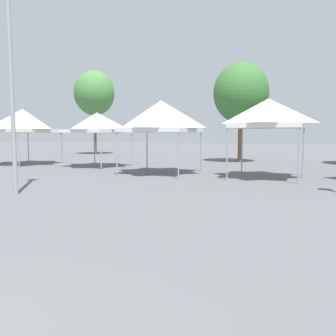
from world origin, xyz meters
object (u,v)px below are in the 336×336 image
(tree_behind_tents_left, at_px, (241,93))
(tree_behind_tents_right, at_px, (94,93))
(light_pole_opposite_side, at_px, (9,33))
(canopy_tent_behind_right, at_px, (23,121))
(canopy_tent_left_of_center, at_px, (161,116))
(canopy_tent_behind_center, at_px, (97,123))
(canopy_tent_behind_left, at_px, (268,114))

(tree_behind_tents_left, relative_size, tree_behind_tents_right, 0.85)
(light_pole_opposite_side, height_order, tree_behind_tents_right, light_pole_opposite_side)
(canopy_tent_behind_right, xyz_separation_m, canopy_tent_left_of_center, (10.00, -0.82, -0.00))
(canopy_tent_behind_center, bearing_deg, tree_behind_tents_right, 128.36)
(canopy_tent_behind_left, xyz_separation_m, tree_behind_tents_right, (-17.80, 11.29, 2.93))
(canopy_tent_left_of_center, height_order, tree_behind_tents_right, tree_behind_tents_right)
(light_pole_opposite_side, distance_m, tree_behind_tents_right, 22.15)
(canopy_tent_behind_right, distance_m, tree_behind_tents_left, 14.05)
(canopy_tent_behind_center, relative_size, canopy_tent_left_of_center, 0.91)
(light_pole_opposite_side, xyz_separation_m, tree_behind_tents_left, (3.01, 15.61, -0.26))
(canopy_tent_behind_center, relative_size, tree_behind_tents_right, 0.40)
(light_pole_opposite_side, relative_size, tree_behind_tents_right, 1.11)
(canopy_tent_left_of_center, distance_m, tree_behind_tents_left, 8.83)
(canopy_tent_left_of_center, height_order, tree_behind_tents_left, tree_behind_tents_left)
(canopy_tent_behind_right, relative_size, canopy_tent_behind_left, 1.07)
(canopy_tent_behind_center, height_order, tree_behind_tents_right, tree_behind_tents_right)
(tree_behind_tents_left, bearing_deg, canopy_tent_left_of_center, -100.91)
(canopy_tent_behind_left, height_order, light_pole_opposite_side, light_pole_opposite_side)
(canopy_tent_left_of_center, bearing_deg, tree_behind_tents_left, 79.09)
(canopy_tent_behind_center, bearing_deg, tree_behind_tents_left, 46.93)
(tree_behind_tents_left, bearing_deg, canopy_tent_behind_right, -146.65)
(canopy_tent_behind_right, height_order, canopy_tent_behind_center, canopy_tent_behind_right)
(canopy_tent_behind_right, xyz_separation_m, light_pole_opposite_side, (8.62, -7.96, 2.15))
(canopy_tent_left_of_center, bearing_deg, light_pole_opposite_side, -100.95)
(canopy_tent_left_of_center, bearing_deg, canopy_tent_behind_left, 5.07)
(canopy_tent_behind_right, height_order, canopy_tent_left_of_center, canopy_tent_left_of_center)
(light_pole_opposite_side, bearing_deg, canopy_tent_left_of_center, 79.05)
(tree_behind_tents_right, bearing_deg, tree_behind_tents_left, -12.57)
(canopy_tent_left_of_center, relative_size, tree_behind_tents_left, 0.52)
(canopy_tent_behind_right, height_order, light_pole_opposite_side, light_pole_opposite_side)
(canopy_tent_left_of_center, xyz_separation_m, tree_behind_tents_right, (-12.96, 11.72, 2.96))
(canopy_tent_behind_right, bearing_deg, canopy_tent_behind_left, -1.49)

